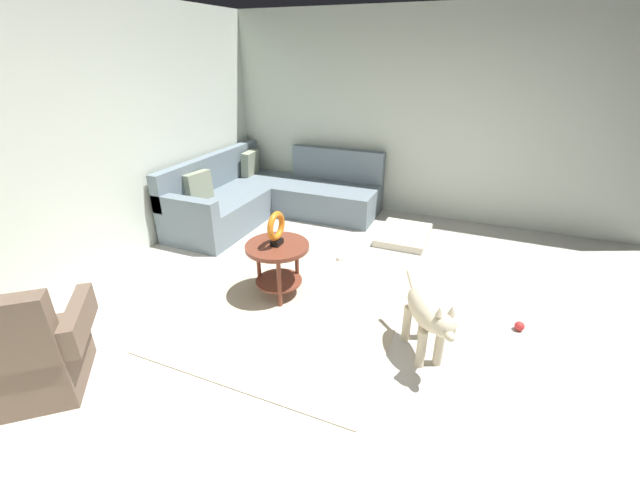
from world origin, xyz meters
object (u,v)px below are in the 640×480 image
sectional_couch (269,197)px  dog (428,315)px  torus_sculpture (276,228)px  dog_toy_ball (519,326)px  dog_bed_mat (404,235)px  dog_toy_rope (342,256)px  side_table (278,256)px  armchair (26,355)px

sectional_couch → dog: 3.29m
torus_sculpture → dog_toy_ball: (0.29, -2.16, -0.67)m
torus_sculpture → dog_bed_mat: torus_sculpture is taller
dog_toy_ball → dog_toy_rope: size_ratio=0.42×
side_table → dog: (-0.34, -1.45, -0.04)m
dog → side_table: bearing=-44.5°
side_table → dog_bed_mat: (1.76, -0.86, -0.37)m
dog → dog_toy_ball: bearing=-170.1°
armchair → side_table: armchair is taller
side_table → dog_bed_mat: bearing=-26.1°
dog_bed_mat → dog_toy_rope: bearing=146.9°
side_table → dog_toy_ball: side_table is taller
side_table → dog_bed_mat: size_ratio=0.75×
sectional_couch → armchair: size_ratio=2.25×
sectional_couch → dog_toy_ball: bearing=-114.4°
side_table → dog_bed_mat: side_table is taller
torus_sculpture → dog: 1.53m
dog_toy_ball → dog_toy_rope: (0.65, 1.84, -0.02)m
armchair → dog_bed_mat: armchair is taller
armchair → side_table: size_ratio=1.66×
torus_sculpture → dog_bed_mat: 2.07m
side_table → dog: dog is taller
armchair → dog_toy_ball: 3.75m
torus_sculpture → dog_bed_mat: bearing=-26.1°
armchair → dog_bed_mat: bearing=22.6°
dog_toy_ball → armchair: bearing=123.0°
sectional_couch → armchair: (-3.52, -0.11, 0.03)m
torus_sculpture → armchair: bearing=150.9°
torus_sculpture → dog_toy_ball: 2.28m
side_table → dog_toy_ball: size_ratio=7.39×
armchair → dog_toy_ball: armchair is taller
armchair → sectional_couch: bearing=51.9°
sectional_couch → armchair: bearing=-178.3°
dog → dog_toy_ball: (0.63, -0.71, -0.34)m
armchair → dog: size_ratio=1.33×
torus_sculpture → side_table: bearing=76.0°
side_table → sectional_couch: bearing=31.6°
armchair → dog: armchair is taller
dog_bed_mat → dog_toy_ball: size_ratio=9.85×
sectional_couch → dog_toy_rope: 1.65m
dog_bed_mat → dog_toy_rope: size_ratio=4.11×
armchair → dog_toy_ball: size_ratio=12.30×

